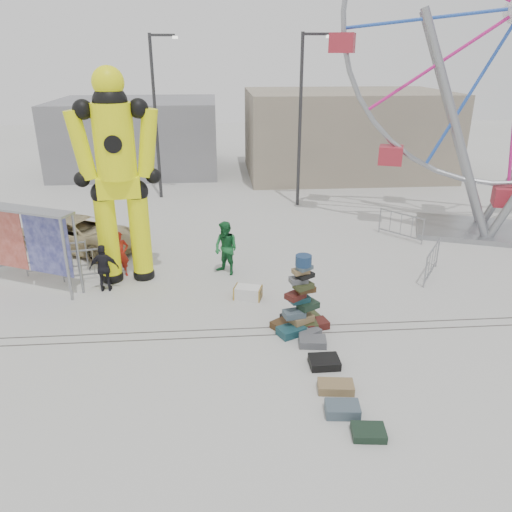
{
  "coord_description": "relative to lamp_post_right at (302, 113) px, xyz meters",
  "views": [
    {
      "loc": [
        -0.99,
        -11.08,
        7.13
      ],
      "look_at": [
        0.07,
        2.33,
        1.63
      ],
      "focal_mm": 35.0,
      "sensor_mm": 36.0,
      "label": 1
    }
  ],
  "objects": [
    {
      "name": "track_line_far",
      "position": [
        -3.09,
        -12.0,
        -4.48
      ],
      "size": [
        40.0,
        0.04,
        0.01
      ],
      "primitive_type": "cube",
      "color": "#47443F",
      "rests_on": "ground"
    },
    {
      "name": "barricade_dummy_c",
      "position": [
        -8.33,
        -8.26,
        -3.93
      ],
      "size": [
        1.97,
        0.53,
        1.1
      ],
      "primitive_type": null,
      "rotation": [
        0.0,
        0.0,
        0.22
      ],
      "color": "gray",
      "rests_on": "ground"
    },
    {
      "name": "ground",
      "position": [
        -3.09,
        -13.0,
        -4.48
      ],
      "size": [
        90.0,
        90.0,
        0.0
      ],
      "primitive_type": "plane",
      "color": "#9E9E99",
      "rests_on": "ground"
    },
    {
      "name": "building_right",
      "position": [
        3.91,
        7.0,
        -1.98
      ],
      "size": [
        12.0,
        8.0,
        5.0
      ],
      "primitive_type": "cube",
      "color": "gray",
      "rests_on": "ground"
    },
    {
      "name": "pedestrian_black",
      "position": [
        -7.76,
        -9.24,
        -3.7
      ],
      "size": [
        0.94,
        0.43,
        1.56
      ],
      "primitive_type": "imported",
      "rotation": [
        0.0,
        0.0,
        3.19
      ],
      "color": "black",
      "rests_on": "ground"
    },
    {
      "name": "row_case_0",
      "position": [
        -1.79,
        -12.11,
        -4.37
      ],
      "size": [
        0.72,
        0.54,
        0.22
      ],
      "primitive_type": "cube",
      "rotation": [
        0.0,
        0.0,
        0.05
      ],
      "color": "#343B1D",
      "rests_on": "ground"
    },
    {
      "name": "lamp_post_right",
      "position": [
        0.0,
        0.0,
        0.0
      ],
      "size": [
        1.41,
        0.25,
        8.0
      ],
      "color": "#2D2D30",
      "rests_on": "ground"
    },
    {
      "name": "steamer_trunk",
      "position": [
        -3.24,
        -10.15,
        -4.29
      ],
      "size": [
        0.94,
        0.7,
        0.39
      ],
      "primitive_type": "cube",
      "rotation": [
        0.0,
        0.0,
        -0.29
      ],
      "color": "silver",
      "rests_on": "ground"
    },
    {
      "name": "building_left",
      "position": [
        -9.09,
        9.0,
        -2.28
      ],
      "size": [
        10.0,
        8.0,
        4.4
      ],
      "primitive_type": "cube",
      "color": "gray",
      "rests_on": "ground"
    },
    {
      "name": "barricade_dummy_b",
      "position": [
        -9.71,
        -7.69,
        -3.93
      ],
      "size": [
        1.98,
        0.49,
        1.1
      ],
      "primitive_type": null,
      "rotation": [
        0.0,
        0.0,
        0.2
      ],
      "color": "gray",
      "rests_on": "ground"
    },
    {
      "name": "row_case_1",
      "position": [
        -1.72,
        -12.99,
        -4.38
      ],
      "size": [
        0.75,
        0.56,
        0.21
      ],
      "primitive_type": "cube",
      "rotation": [
        0.0,
        0.0,
        -0.11
      ],
      "color": "#57595E",
      "rests_on": "ground"
    },
    {
      "name": "banner_scaffold",
      "position": [
        -10.2,
        -8.84,
        -2.44
      ],
      "size": [
        3.66,
        2.15,
        2.71
      ],
      "rotation": [
        0.0,
        0.0,
        -0.44
      ],
      "color": "gray",
      "rests_on": "ground"
    },
    {
      "name": "barricade_dummy_a",
      "position": [
        -11.25,
        -7.2,
        -3.93
      ],
      "size": [
        1.97,
        0.57,
        1.1
      ],
      "primitive_type": null,
      "rotation": [
        0.0,
        0.0,
        0.24
      ],
      "color": "gray",
      "rests_on": "ground"
    },
    {
      "name": "row_case_4",
      "position": [
        -1.58,
        -15.7,
        -4.36
      ],
      "size": [
        0.77,
        0.55,
        0.24
      ],
      "primitive_type": "cube",
      "rotation": [
        0.0,
        0.0,
        -0.1
      ],
      "color": "#455763",
      "rests_on": "ground"
    },
    {
      "name": "track_line_near",
      "position": [
        -3.09,
        -12.4,
        -4.48
      ],
      "size": [
        40.0,
        0.04,
        0.01
      ],
      "primitive_type": "cube",
      "color": "#47443F",
      "rests_on": "ground"
    },
    {
      "name": "row_case_5",
      "position": [
        -1.21,
        -16.39,
        -4.39
      ],
      "size": [
        0.72,
        0.57,
        0.18
      ],
      "primitive_type": "cube",
      "rotation": [
        0.0,
        0.0,
        -0.11
      ],
      "color": "black",
      "rests_on": "ground"
    },
    {
      "name": "row_case_2",
      "position": [
        -1.6,
        -13.93,
        -4.38
      ],
      "size": [
        0.74,
        0.6,
        0.21
      ],
      "primitive_type": "cube",
      "rotation": [
        0.0,
        0.0,
        0.01
      ],
      "color": "black",
      "rests_on": "ground"
    },
    {
      "name": "crash_test_dummy",
      "position": [
        -7.19,
        -8.4,
        -0.78
      ],
      "size": [
        2.8,
        1.23,
        7.02
      ],
      "rotation": [
        0.0,
        0.0,
        0.12
      ],
      "color": "black",
      "rests_on": "ground"
    },
    {
      "name": "barricade_wheel_front",
      "position": [
        3.1,
        -9.0,
        -3.93
      ],
      "size": [
        1.2,
        1.71,
        1.1
      ],
      "primitive_type": null,
      "rotation": [
        0.0,
        0.0,
        0.98
      ],
      "color": "gray",
      "rests_on": "ground"
    },
    {
      "name": "pedestrian_green",
      "position": [
        -3.86,
        -8.2,
        -3.55
      ],
      "size": [
        1.15,
        1.14,
        1.87
      ],
      "primitive_type": "imported",
      "rotation": [
        0.0,
        0.0,
        -0.75
      ],
      "color": "#175D2C",
      "rests_on": "ground"
    },
    {
      "name": "pedestrian_red",
      "position": [
        -7.44,
        -8.13,
        -3.68
      ],
      "size": [
        0.7,
        0.62,
        1.6
      ],
      "primitive_type": "imported",
      "rotation": [
        0.0,
        0.0,
        0.51
      ],
      "color": "#A62017",
      "rests_on": "ground"
    },
    {
      "name": "suitcase_tower",
      "position": [
        -1.91,
        -12.1,
        -3.87
      ],
      "size": [
        1.68,
        1.47,
        2.2
      ],
      "rotation": [
        0.0,
        0.0,
        0.41
      ],
      "color": "#18414A",
      "rests_on": "ground"
    },
    {
      "name": "row_case_3",
      "position": [
        -1.54,
        -14.91,
        -4.38
      ],
      "size": [
        0.85,
        0.55,
        0.21
      ],
      "primitive_type": "cube",
      "rotation": [
        0.0,
        0.0,
        -0.12
      ],
      "color": "olive",
      "rests_on": "ground"
    },
    {
      "name": "parked_suv",
      "position": [
        -9.37,
        -5.49,
        -3.85
      ],
      "size": [
        5.04,
        3.87,
        1.27
      ],
      "primitive_type": "imported",
      "rotation": [
        0.0,
        0.0,
        1.13
      ],
      "color": "tan",
      "rests_on": "ground"
    },
    {
      "name": "lamp_post_left",
      "position": [
        -7.0,
        2.0,
        0.0
      ],
      "size": [
        1.41,
        0.25,
        8.0
      ],
      "color": "#2D2D30",
      "rests_on": "ground"
    },
    {
      "name": "barricade_wheel_back",
      "position": [
        3.37,
        -5.2,
        -3.93
      ],
      "size": [
        1.35,
        1.61,
        1.1
      ],
      "primitive_type": null,
      "rotation": [
        0.0,
        0.0,
        -0.88
      ],
      "color": "gray",
      "rests_on": "ground"
    }
  ]
}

